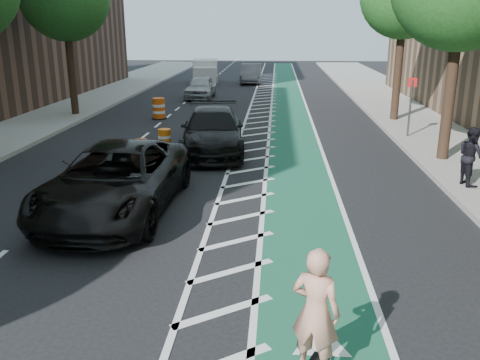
# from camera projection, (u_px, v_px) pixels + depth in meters

# --- Properties ---
(ground) EXTENTS (120.00, 120.00, 0.00)m
(ground) POSITION_uv_depth(u_px,v_px,m) (152.00, 269.00, 9.64)
(ground) COLOR black
(ground) RESTS_ON ground
(bike_lane) EXTENTS (2.00, 90.00, 0.01)m
(bike_lane) POSITION_uv_depth(u_px,v_px,m) (295.00, 149.00, 18.97)
(bike_lane) COLOR #164F37
(bike_lane) RESTS_ON ground
(buffer_strip) EXTENTS (1.40, 90.00, 0.01)m
(buffer_strip) POSITION_uv_depth(u_px,v_px,m) (255.00, 149.00, 19.08)
(buffer_strip) COLOR silver
(buffer_strip) RESTS_ON ground
(sidewalk_right) EXTENTS (5.00, 90.00, 0.15)m
(sidewalk_right) POSITION_uv_depth(u_px,v_px,m) (473.00, 150.00, 18.51)
(sidewalk_right) COLOR gray
(sidewalk_right) RESTS_ON ground
(curb_right) EXTENTS (0.12, 90.00, 0.16)m
(curb_right) POSITION_uv_depth(u_px,v_px,m) (405.00, 149.00, 18.67)
(curb_right) COLOR gray
(curb_right) RESTS_ON ground
(curb_left) EXTENTS (0.12, 90.00, 0.16)m
(curb_left) POSITION_uv_depth(u_px,v_px,m) (34.00, 143.00, 19.64)
(curb_left) COLOR gray
(curb_left) RESTS_ON ground
(sign_post) EXTENTS (0.35, 0.08, 2.47)m
(sign_post) POSITION_uv_depth(u_px,v_px,m) (410.00, 106.00, 20.17)
(sign_post) COLOR #4C4C4C
(sign_post) RESTS_ON ground
(skateboarder) EXTENTS (0.75, 0.63, 1.75)m
(skateboarder) POSITION_uv_depth(u_px,v_px,m) (316.00, 312.00, 6.38)
(skateboarder) COLOR tan
(skateboarder) RESTS_ON skateboard
(suv_near) EXTENTS (2.90, 6.00, 1.65)m
(suv_near) POSITION_uv_depth(u_px,v_px,m) (116.00, 180.00, 12.41)
(suv_near) COLOR black
(suv_near) RESTS_ON ground
(suv_far) EXTENTS (2.73, 5.57, 1.56)m
(suv_far) POSITION_uv_depth(u_px,v_px,m) (213.00, 131.00, 18.35)
(suv_far) COLOR black
(suv_far) RESTS_ON ground
(car_silver) EXTENTS (1.66, 4.10, 1.40)m
(car_silver) POSITION_uv_depth(u_px,v_px,m) (201.00, 87.00, 32.08)
(car_silver) COLOR #9E9FA4
(car_silver) RESTS_ON ground
(car_grey) EXTENTS (1.61, 4.51, 1.48)m
(car_grey) POSITION_uv_depth(u_px,v_px,m) (251.00, 74.00, 40.61)
(car_grey) COLOR slate
(car_grey) RESTS_ON ground
(pedestrian) EXTENTS (0.74, 0.89, 1.64)m
(pedestrian) POSITION_uv_depth(u_px,v_px,m) (471.00, 156.00, 14.04)
(pedestrian) COLOR black
(pedestrian) RESTS_ON sidewalk_right
(box_truck) EXTENTS (2.36, 4.46, 1.78)m
(box_truck) POSITION_uv_depth(u_px,v_px,m) (205.00, 72.00, 41.10)
(box_truck) COLOR silver
(box_truck) RESTS_ON ground
(barrel_a) EXTENTS (0.60, 0.60, 0.81)m
(barrel_a) POSITION_uv_depth(u_px,v_px,m) (141.00, 152.00, 16.96)
(barrel_a) COLOR #DF530B
(barrel_a) RESTS_ON ground
(barrel_b) EXTENTS (0.59, 0.59, 0.80)m
(barrel_b) POSITION_uv_depth(u_px,v_px,m) (165.00, 140.00, 18.72)
(barrel_b) COLOR orange
(barrel_b) RESTS_ON ground
(barrel_c) EXTENTS (0.75, 0.75, 1.02)m
(barrel_c) POSITION_uv_depth(u_px,v_px,m) (159.00, 109.00, 25.07)
(barrel_c) COLOR #E6510C
(barrel_c) RESTS_ON ground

